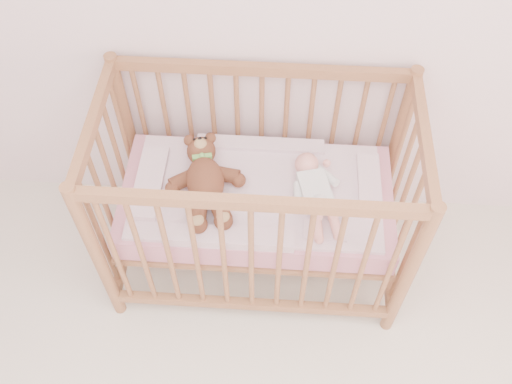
# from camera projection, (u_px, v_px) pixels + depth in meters

# --- Properties ---
(crib) EXTENTS (1.36, 0.76, 1.00)m
(crib) POSITION_uv_depth(u_px,v_px,m) (257.00, 199.00, 2.59)
(crib) COLOR #A56C46
(crib) RESTS_ON floor
(mattress) EXTENTS (1.22, 0.62, 0.13)m
(mattress) POSITION_uv_depth(u_px,v_px,m) (257.00, 201.00, 2.60)
(mattress) COLOR pink
(mattress) RESTS_ON crib
(blanket) EXTENTS (1.10, 0.58, 0.06)m
(blanket) POSITION_uv_depth(u_px,v_px,m) (257.00, 191.00, 2.54)
(blanket) COLOR pink
(blanket) RESTS_ON mattress
(baby) EXTENTS (0.35, 0.52, 0.12)m
(baby) POSITION_uv_depth(u_px,v_px,m) (315.00, 187.00, 2.46)
(baby) COLOR white
(baby) RESTS_ON blanket
(teddy_bear) EXTENTS (0.47, 0.59, 0.15)m
(teddy_bear) POSITION_uv_depth(u_px,v_px,m) (205.00, 180.00, 2.47)
(teddy_bear) COLOR brown
(teddy_bear) RESTS_ON blanket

